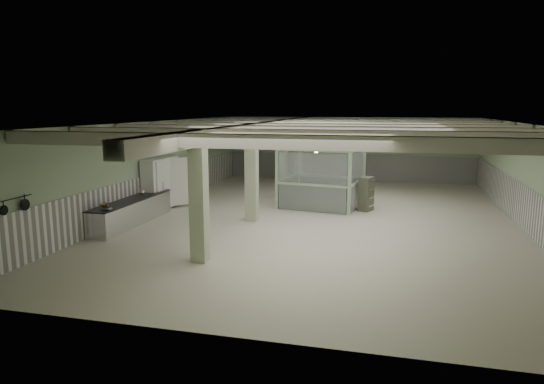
% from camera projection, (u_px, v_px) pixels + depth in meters
% --- Properties ---
extents(floor, '(20.00, 20.00, 0.00)m').
position_uv_depth(floor, '(322.00, 218.00, 18.41)').
color(floor, beige).
rests_on(floor, ground).
extents(ceiling, '(14.00, 20.00, 0.02)m').
position_uv_depth(ceiling, '(324.00, 123.00, 17.79)').
color(ceiling, silver).
rests_on(ceiling, wall_back).
extents(wall_back, '(14.00, 0.02, 3.60)m').
position_uv_depth(wall_back, '(348.00, 149.00, 27.65)').
color(wall_back, '#A5BD97').
rests_on(wall_back, floor).
extents(wall_front, '(14.00, 0.02, 3.60)m').
position_uv_depth(wall_front, '(243.00, 244.00, 8.55)').
color(wall_front, '#A5BD97').
rests_on(wall_front, floor).
extents(wall_left, '(0.02, 20.00, 3.60)m').
position_uv_depth(wall_left, '(153.00, 166.00, 19.78)').
color(wall_left, '#A5BD97').
rests_on(wall_left, floor).
extents(wall_right, '(0.02, 20.00, 3.60)m').
position_uv_depth(wall_right, '(528.00, 178.00, 16.42)').
color(wall_right, '#A5BD97').
rests_on(wall_right, floor).
extents(wainscot_left, '(0.05, 19.90, 1.50)m').
position_uv_depth(wainscot_left, '(155.00, 191.00, 19.96)').
color(wainscot_left, white).
rests_on(wainscot_left, floor).
extents(wainscot_right, '(0.05, 19.90, 1.50)m').
position_uv_depth(wainscot_right, '(525.00, 208.00, 16.61)').
color(wainscot_right, white).
rests_on(wainscot_right, floor).
extents(wainscot_back, '(13.90, 0.05, 1.50)m').
position_uv_depth(wainscot_back, '(348.00, 167.00, 27.81)').
color(wainscot_back, white).
rests_on(wainscot_back, floor).
extents(girder, '(0.45, 19.90, 0.40)m').
position_uv_depth(girder, '(259.00, 128.00, 18.43)').
color(girder, beige).
rests_on(girder, ceiling).
extents(beam_a, '(13.90, 0.35, 0.32)m').
position_uv_depth(beam_a, '(276.00, 142.00, 10.66)').
color(beam_a, beige).
rests_on(beam_a, ceiling).
extents(beam_b, '(13.90, 0.35, 0.32)m').
position_uv_depth(beam_b, '(298.00, 135.00, 13.05)').
color(beam_b, beige).
rests_on(beam_b, ceiling).
extents(beam_c, '(13.90, 0.35, 0.32)m').
position_uv_depth(beam_c, '(313.00, 131.00, 15.43)').
color(beam_c, beige).
rests_on(beam_c, ceiling).
extents(beam_d, '(13.90, 0.35, 0.32)m').
position_uv_depth(beam_d, '(324.00, 128.00, 17.82)').
color(beam_d, beige).
rests_on(beam_d, ceiling).
extents(beam_e, '(13.90, 0.35, 0.32)m').
position_uv_depth(beam_e, '(333.00, 125.00, 20.21)').
color(beam_e, beige).
rests_on(beam_e, ceiling).
extents(beam_f, '(13.90, 0.35, 0.32)m').
position_uv_depth(beam_f, '(339.00, 123.00, 22.60)').
color(beam_f, beige).
rests_on(beam_f, ceiling).
extents(beam_g, '(13.90, 0.35, 0.32)m').
position_uv_depth(beam_g, '(345.00, 122.00, 24.98)').
color(beam_g, beige).
rests_on(beam_g, ceiling).
extents(column_a, '(0.42, 0.42, 3.60)m').
position_uv_depth(column_a, '(199.00, 197.00, 12.97)').
color(column_a, '#B0BF99').
rests_on(column_a, floor).
extents(column_b, '(0.42, 0.42, 3.60)m').
position_uv_depth(column_b, '(252.00, 173.00, 17.75)').
color(column_b, '#B0BF99').
rests_on(column_b, floor).
extents(column_c, '(0.42, 0.42, 3.60)m').
position_uv_depth(column_c, '(282.00, 159.00, 22.52)').
color(column_c, '#B0BF99').
rests_on(column_c, floor).
extents(column_d, '(0.42, 0.42, 3.60)m').
position_uv_depth(column_d, '(299.00, 151.00, 26.34)').
color(column_d, '#B0BF99').
rests_on(column_d, floor).
extents(hook_rail, '(0.02, 1.20, 0.02)m').
position_uv_depth(hook_rail, '(15.00, 198.00, 12.50)').
color(hook_rail, black).
rests_on(hook_rail, wall_left).
extents(pendant_front, '(0.44, 0.44, 0.22)m').
position_uv_depth(pendant_front, '(316.00, 150.00, 12.99)').
color(pendant_front, '#323F2F').
rests_on(pendant_front, ceiling).
extents(pendant_mid, '(0.44, 0.44, 0.22)m').
position_uv_depth(pendant_mid, '(339.00, 137.00, 18.24)').
color(pendant_mid, '#323F2F').
rests_on(pendant_mid, ceiling).
extents(pendant_back, '(0.44, 0.44, 0.22)m').
position_uv_depth(pendant_back, '(351.00, 131.00, 23.02)').
color(pendant_back, '#323F2F').
rests_on(pendant_back, ceiling).
extents(prep_counter, '(0.81, 4.61, 0.91)m').
position_uv_depth(prep_counter, '(132.00, 211.00, 17.47)').
color(prep_counter, silver).
rests_on(prep_counter, floor).
extents(pitcher_near, '(0.20, 0.22, 0.25)m').
position_uv_depth(pitcher_near, '(143.00, 192.00, 18.23)').
color(pitcher_near, silver).
rests_on(pitcher_near, prep_counter).
extents(pitcher_far, '(0.19, 0.21, 0.24)m').
position_uv_depth(pitcher_far, '(105.00, 205.00, 15.85)').
color(pitcher_far, silver).
rests_on(pitcher_far, prep_counter).
extents(veg_colander, '(0.52, 0.52, 0.20)m').
position_uv_depth(veg_colander, '(106.00, 207.00, 15.65)').
color(veg_colander, '#45464B').
rests_on(veg_colander, prep_counter).
extents(orange_bowl, '(0.25, 0.25, 0.09)m').
position_uv_depth(orange_bowl, '(160.00, 189.00, 19.30)').
color(orange_bowl, '#B2B2B7').
rests_on(orange_bowl, prep_counter).
extents(skillet_near, '(0.03, 0.26, 0.26)m').
position_uv_depth(skillet_near, '(4.00, 210.00, 12.10)').
color(skillet_near, black).
rests_on(skillet_near, hook_rail).
extents(skillet_far, '(0.04, 0.30, 0.30)m').
position_uv_depth(skillet_far, '(25.00, 205.00, 12.79)').
color(skillet_far, black).
rests_on(skillet_far, hook_rail).
extents(walkin_cooler, '(1.03, 2.28, 2.09)m').
position_uv_depth(walkin_cooler, '(162.00, 185.00, 19.77)').
color(walkin_cooler, white).
rests_on(walkin_cooler, floor).
extents(guard_booth, '(3.67, 3.25, 2.65)m').
position_uv_depth(guard_booth, '(322.00, 165.00, 20.37)').
color(guard_booth, '#9FBF99').
rests_on(guard_booth, floor).
extents(filing_cabinet, '(0.64, 0.76, 1.39)m').
position_uv_depth(filing_cabinet, '(366.00, 194.00, 19.66)').
color(filing_cabinet, '#5C5E4F').
rests_on(filing_cabinet, floor).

